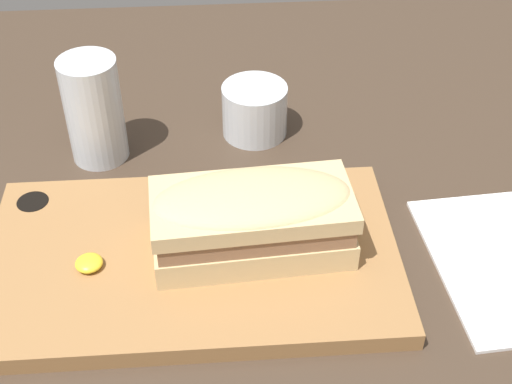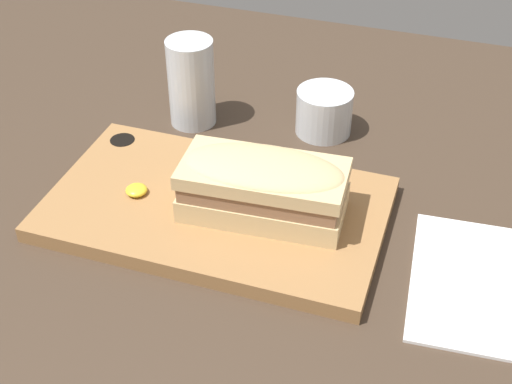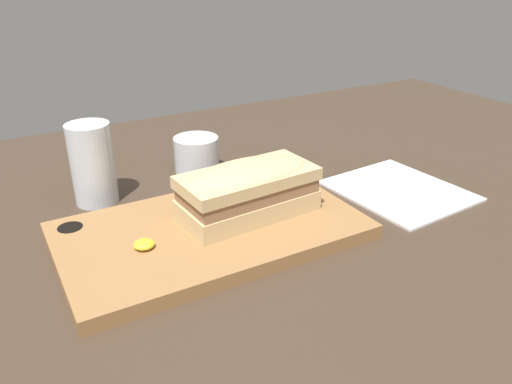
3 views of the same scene
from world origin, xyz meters
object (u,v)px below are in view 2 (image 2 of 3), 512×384
water_glass (192,88)px  serving_board (216,208)px  wine_glass (324,114)px  sandwich (263,184)px  napkin (495,286)px

water_glass → serving_board: bearing=-60.5°
water_glass → wine_glass: water_glass is taller
wine_glass → serving_board: bearing=-109.3°
sandwich → wine_glass: bearing=85.4°
serving_board → sandwich: (5.91, 0.09, 4.98)cm
sandwich → serving_board: bearing=-179.1°
water_glass → wine_glass: (18.23, 3.27, -2.58)cm
serving_board → napkin: serving_board is taller
napkin → water_glass: bearing=154.4°
serving_board → napkin: size_ratio=1.88×
napkin → serving_board: bearing=176.5°
sandwich → water_glass: water_glass is taller
serving_board → water_glass: size_ratio=3.18×
serving_board → wine_glass: wine_glass is taller
sandwich → water_glass: 24.82cm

